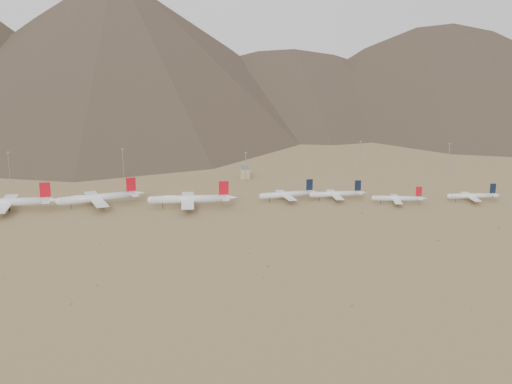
{
  "coord_description": "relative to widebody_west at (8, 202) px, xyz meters",
  "views": [
    {
      "loc": [
        -26.73,
        -465.91,
        128.84
      ],
      "look_at": [
        29.3,
        30.0,
        9.62
      ],
      "focal_mm": 50.0,
      "sensor_mm": 36.0,
      "label": 1
    }
  ],
  "objects": [
    {
      "name": "narrowbody_d",
      "position": [
        334.06,
        -7.92,
        -2.64
      ],
      "size": [
        40.65,
        29.15,
        13.41
      ],
      "rotation": [
        0.0,
        0.0,
        -0.04
      ],
      "color": "silver",
      "rests_on": "ground"
    },
    {
      "name": "widebody_west",
      "position": [
        0.0,
        0.0,
        0.0
      ],
      "size": [
        68.27,
        52.34,
        20.27
      ],
      "rotation": [
        0.0,
        0.0,
        0.03
      ],
      "color": "silver",
      "rests_on": "ground"
    },
    {
      "name": "narrowbody_c",
      "position": [
        277.05,
        -9.3,
        -2.67
      ],
      "size": [
        40.02,
        29.19,
        13.3
      ],
      "rotation": [
        0.0,
        0.0,
        -0.17
      ],
      "color": "silver",
      "rests_on": "ground"
    },
    {
      "name": "mast_far_west",
      "position": [
        -19.4,
        96.65,
        7.22
      ],
      "size": [
        2.0,
        0.6,
        25.7
      ],
      "color": "gray",
      "rests_on": "ground"
    },
    {
      "name": "mast_far_east",
      "position": [
        355.47,
        96.62,
        7.22
      ],
      "size": [
        2.0,
        0.6,
        25.7
      ],
      "color": "gray",
      "rests_on": "ground"
    },
    {
      "name": "mast_east",
      "position": [
        281.22,
        117.76,
        7.22
      ],
      "size": [
        2.0,
        0.6,
        25.7
      ],
      "color": "gray",
      "rests_on": "ground"
    },
    {
      "name": "ground",
      "position": [
        144.66,
        -29.89,
        -6.99
      ],
      "size": [
        3000.0,
        3000.0,
        0.0
      ],
      "primitive_type": "plane",
      "color": "#99844F",
      "rests_on": "ground"
    },
    {
      "name": "widebody_centre",
      "position": [
        60.86,
        7.98,
        -0.39
      ],
      "size": [
        62.45,
        49.53,
        19.13
      ],
      "rotation": [
        0.0,
        0.0,
        0.3
      ],
      "color": "silver",
      "rests_on": "ground"
    },
    {
      "name": "control_tower",
      "position": [
        174.66,
        90.11,
        -1.67
      ],
      "size": [
        8.0,
        8.0,
        12.0
      ],
      "color": "tan",
      "rests_on": "ground"
    },
    {
      "name": "desert_scrub",
      "position": [
        202.61,
        -134.17,
        -6.69
      ],
      "size": [
        433.26,
        175.97,
        0.86
      ],
      "color": "olive",
      "rests_on": "ground"
    },
    {
      "name": "narrowbody_a",
      "position": [
        199.04,
        9.53,
        -2.01
      ],
      "size": [
        46.15,
        33.68,
        15.34
      ],
      "rotation": [
        0.0,
        0.0,
        0.17
      ],
      "color": "silver",
      "rests_on": "ground"
    },
    {
      "name": "mast_centre",
      "position": [
        173.73,
        73.15,
        7.22
      ],
      "size": [
        2.0,
        0.6,
        25.7
      ],
      "color": "gray",
      "rests_on": "ground"
    },
    {
      "name": "mast_west",
      "position": [
        72.71,
        101.79,
        7.22
      ],
      "size": [
        2.0,
        0.6,
        25.7
      ],
      "color": "gray",
      "rests_on": "ground"
    },
    {
      "name": "narrowbody_b",
      "position": [
        235.56,
        7.92,
        -2.29
      ],
      "size": [
        43.92,
        31.46,
        14.49
      ],
      "rotation": [
        0.0,
        0.0,
        0.04
      ],
      "color": "silver",
      "rests_on": "ground"
    },
    {
      "name": "mountain_ridge",
      "position": [
        144.66,
        870.11,
        143.01
      ],
      "size": [
        4400.0,
        1000.0,
        300.0
      ],
      "color": "#4B382D",
      "rests_on": "ground"
    },
    {
      "name": "widebody_east",
      "position": [
        126.06,
        -3.43,
        -0.4
      ],
      "size": [
        64.38,
        49.28,
        19.11
      ],
      "rotation": [
        0.0,
        0.0,
        -0.02
      ],
      "color": "silver",
      "rests_on": "ground"
    }
  ]
}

